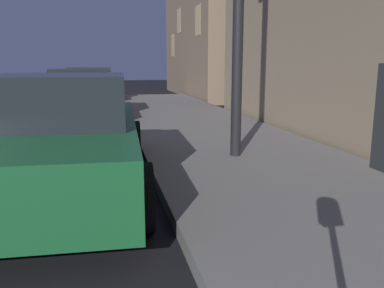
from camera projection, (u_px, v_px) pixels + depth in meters
name	position (u px, v px, depth m)	size (l,w,h in m)	color
car_green	(58.00, 135.00, 4.82)	(2.23, 4.62, 1.43)	#19592D
car_black	(83.00, 95.00, 11.08)	(2.11, 4.40, 1.43)	black
car_blue	(89.00, 86.00, 16.38)	(2.20, 4.05, 1.43)	navy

